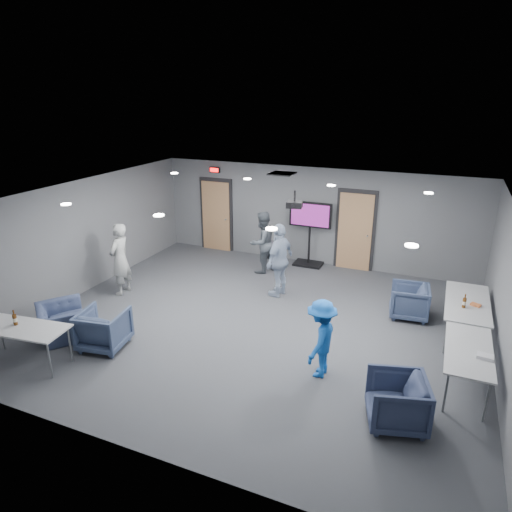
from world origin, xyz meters
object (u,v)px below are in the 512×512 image
at_px(person_c, 280,260).
at_px(chair_front_a, 104,329).
at_px(chair_right_a, 409,301).
at_px(bottle_right, 464,303).
at_px(person_a, 120,259).
at_px(projector, 294,204).
at_px(person_d, 321,339).
at_px(table_right_b, 469,352).
at_px(bottle_front, 15,319).
at_px(table_front_left, 21,329).
at_px(chair_right_c, 397,401).
at_px(person_b, 262,242).
at_px(tv_stand, 310,230).
at_px(table_right_a, 467,303).
at_px(chair_front_b, 62,321).

height_order(person_c, chair_front_a, person_c).
xyz_separation_m(person_c, chair_front_a, (-2.24, -3.54, -0.50)).
distance_m(chair_right_a, bottle_right, 1.32).
bearing_deg(person_a, projector, 96.68).
xyz_separation_m(person_d, table_right_b, (2.29, 0.55, -0.01)).
distance_m(bottle_front, projector, 5.69).
bearing_deg(person_a, table_front_left, 1.89).
height_order(chair_right_c, chair_front_a, chair_front_a).
bearing_deg(bottle_right, person_b, 159.04).
bearing_deg(person_a, person_b, 131.05).
bearing_deg(tv_stand, table_right_a, -32.66).
height_order(person_d, tv_stand, tv_stand).
relative_size(person_b, bottle_front, 5.78).
bearing_deg(table_front_left, chair_right_c, 1.45).
bearing_deg(person_c, person_b, -131.32).
height_order(person_c, person_d, person_c).
xyz_separation_m(person_c, bottle_right, (3.99, -0.67, -0.05)).
height_order(person_a, table_front_left, person_a).
bearing_deg(bottle_front, person_a, 93.85).
bearing_deg(table_right_a, chair_front_a, 116.79).
bearing_deg(chair_right_a, person_d, -28.62).
xyz_separation_m(chair_front_a, tv_stand, (2.30, 5.75, 0.64)).
bearing_deg(projector, table_right_b, -35.58).
bearing_deg(person_c, chair_front_a, -21.43).
relative_size(chair_right_a, table_right_b, 0.47).
height_order(person_c, table_front_left, person_c).
height_order(chair_right_c, chair_front_b, chair_right_c).
distance_m(person_c, chair_right_a, 3.01).
bearing_deg(bottle_front, tv_stand, 63.40).
bearing_deg(chair_right_c, bottle_front, -97.40).
bearing_deg(chair_right_a, table_right_b, 19.86).
bearing_deg(table_right_b, projector, 64.93).
bearing_deg(bottle_front, chair_right_a, 35.90).
bearing_deg(chair_front_b, person_b, -77.35).
relative_size(person_c, chair_right_a, 2.22).
bearing_deg(table_right_a, tv_stand, 57.34).
height_order(person_a, bottle_front, person_a).
bearing_deg(chair_front_b, table_right_a, -117.81).
distance_m(chair_front_a, table_right_a, 7.07).
distance_m(table_right_b, projector, 4.28).
bearing_deg(chair_front_a, person_b, -114.76).
bearing_deg(chair_right_a, bottle_front, -59.98).
distance_m(person_a, tv_stand, 5.07).
distance_m(person_b, table_right_b, 6.10).
bearing_deg(chair_front_a, bottle_front, 32.80).
bearing_deg(bottle_front, table_front_left, -10.91).
height_order(person_b, tv_stand, tv_stand).
bearing_deg(projector, person_a, -179.38).
distance_m(chair_front_a, chair_front_b, 1.05).
distance_m(bottle_front, tv_stand, 7.52).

